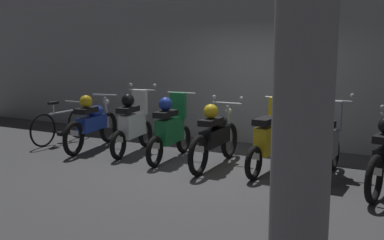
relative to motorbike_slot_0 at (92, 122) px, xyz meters
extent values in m
plane|color=#424244|center=(2.72, -0.24, -0.53)|extent=(80.00, 80.00, 0.00)
cube|color=#9EA0A3|center=(2.72, 2.12, 0.97)|extent=(16.00, 0.30, 2.98)
torus|color=black|center=(-0.10, 0.63, -0.20)|extent=(0.19, 0.66, 0.65)
torus|color=black|center=(0.11, -0.65, -0.20)|extent=(0.19, 0.66, 0.65)
cube|color=#1E389E|center=(0.00, -0.01, -0.01)|extent=(0.35, 0.86, 0.28)
ellipsoid|color=#1E389E|center=(-0.02, 0.14, 0.21)|extent=(0.33, 0.48, 0.22)
cube|color=black|center=(0.03, -0.19, 0.27)|extent=(0.32, 0.55, 0.10)
cylinder|color=#B7BABF|center=(-0.09, 0.53, 0.49)|extent=(0.56, 0.13, 0.04)
cylinder|color=#B7BABF|center=(-0.10, 0.58, 0.12)|extent=(0.08, 0.17, 0.65)
sphere|color=silver|center=(-0.10, 0.58, 0.34)|extent=(0.12, 0.12, 0.12)
cube|color=white|center=(0.10, -0.62, -0.10)|extent=(0.16, 0.04, 0.10)
sphere|color=gold|center=(0.03, -0.19, 0.44)|extent=(0.24, 0.24, 0.24)
torus|color=black|center=(0.82, 0.65, -0.26)|extent=(0.17, 0.54, 0.53)
torus|color=black|center=(1.00, -0.48, -0.26)|extent=(0.17, 0.54, 0.53)
cube|color=silver|center=(0.91, 0.09, 0.01)|extent=(0.33, 0.76, 0.44)
cube|color=silver|center=(0.85, 0.43, 0.41)|extent=(0.30, 0.16, 0.48)
cube|color=black|center=(0.93, -0.07, 0.33)|extent=(0.32, 0.55, 0.10)
cylinder|color=#B7BABF|center=(0.83, 0.56, 0.63)|extent=(0.56, 0.12, 0.04)
sphere|color=#B7BABF|center=(0.57, 0.52, 0.73)|extent=(0.07, 0.07, 0.07)
sphere|color=#B7BABF|center=(1.09, 0.60, 0.73)|extent=(0.07, 0.07, 0.07)
cylinder|color=#B7BABF|center=(0.82, 0.61, 0.16)|extent=(0.08, 0.15, 0.85)
sphere|color=silver|center=(0.82, 0.61, 0.48)|extent=(0.12, 0.12, 0.12)
cube|color=white|center=(0.99, -0.46, -0.16)|extent=(0.16, 0.04, 0.10)
sphere|color=black|center=(0.93, -0.07, 0.50)|extent=(0.24, 0.24, 0.24)
torus|color=black|center=(1.77, 0.53, -0.26)|extent=(0.13, 0.54, 0.53)
torus|color=black|center=(1.86, -0.61, -0.26)|extent=(0.13, 0.54, 0.53)
cube|color=#197238|center=(1.81, -0.04, 0.01)|extent=(0.27, 0.75, 0.44)
cube|color=#197238|center=(1.79, 0.30, 0.41)|extent=(0.29, 0.14, 0.48)
cube|color=black|center=(1.82, -0.20, 0.33)|extent=(0.28, 0.54, 0.10)
cylinder|color=#B7BABF|center=(1.78, 0.44, 0.63)|extent=(0.56, 0.08, 0.04)
cylinder|color=#B7BABF|center=(1.77, 0.49, 0.16)|extent=(0.07, 0.15, 0.85)
sphere|color=silver|center=(1.77, 0.49, 0.48)|extent=(0.12, 0.12, 0.12)
cube|color=white|center=(1.85, -0.59, -0.16)|extent=(0.16, 0.02, 0.10)
sphere|color=#1E389E|center=(1.82, -0.20, 0.50)|extent=(0.24, 0.24, 0.24)
torus|color=black|center=(2.70, 0.58, -0.20)|extent=(0.11, 0.65, 0.65)
torus|color=black|center=(2.74, -0.72, -0.20)|extent=(0.11, 0.65, 0.65)
cube|color=black|center=(2.72, -0.07, -0.01)|extent=(0.25, 0.84, 0.28)
ellipsoid|color=black|center=(2.71, 0.08, 0.21)|extent=(0.27, 0.45, 0.22)
cube|color=black|center=(2.72, -0.25, 0.27)|extent=(0.26, 0.53, 0.10)
cylinder|color=#B7BABF|center=(2.70, 0.47, 0.49)|extent=(0.56, 0.05, 0.04)
sphere|color=#B7BABF|center=(2.44, 0.46, 0.59)|extent=(0.07, 0.07, 0.07)
sphere|color=#B7BABF|center=(2.96, 0.48, 0.59)|extent=(0.07, 0.07, 0.07)
cylinder|color=#B7BABF|center=(2.70, 0.53, 0.12)|extent=(0.06, 0.16, 0.65)
sphere|color=silver|center=(2.70, 0.53, 0.34)|extent=(0.12, 0.12, 0.12)
cube|color=white|center=(2.74, -0.70, -0.10)|extent=(0.16, 0.02, 0.10)
sphere|color=gold|center=(2.72, -0.25, 0.44)|extent=(0.24, 0.24, 0.24)
torus|color=black|center=(3.66, 0.62, -0.26)|extent=(0.12, 0.53, 0.53)
torus|color=black|center=(3.59, -0.53, -0.26)|extent=(0.12, 0.53, 0.53)
cube|color=gold|center=(3.62, 0.04, 0.01)|extent=(0.27, 0.75, 0.44)
cube|color=gold|center=(3.65, 0.39, 0.41)|extent=(0.29, 0.14, 0.48)
cube|color=black|center=(3.61, -0.12, 0.33)|extent=(0.27, 0.53, 0.10)
cylinder|color=#B7BABF|center=(3.65, 0.53, 0.63)|extent=(0.56, 0.07, 0.04)
cylinder|color=#B7BABF|center=(3.66, 0.57, 0.16)|extent=(0.07, 0.15, 0.85)
sphere|color=silver|center=(3.66, 0.57, 0.48)|extent=(0.12, 0.12, 0.12)
cube|color=white|center=(3.59, -0.51, -0.16)|extent=(0.16, 0.02, 0.10)
torus|color=black|center=(4.54, 0.62, -0.26)|extent=(0.10, 0.53, 0.53)
torus|color=black|center=(4.51, -0.53, -0.26)|extent=(0.10, 0.53, 0.53)
cube|color=#9EA0A8|center=(4.53, 0.05, 0.01)|extent=(0.24, 0.74, 0.44)
cube|color=#9EA0A8|center=(4.54, 0.39, 0.41)|extent=(0.28, 0.13, 0.48)
cube|color=black|center=(4.52, -0.11, 0.33)|extent=(0.25, 0.53, 0.10)
cylinder|color=#B7BABF|center=(4.54, 0.53, 0.63)|extent=(0.56, 0.05, 0.04)
sphere|color=#B7BABF|center=(4.28, 0.54, 0.73)|extent=(0.07, 0.07, 0.07)
sphere|color=#B7BABF|center=(4.80, 0.53, 0.73)|extent=(0.07, 0.07, 0.07)
cylinder|color=#B7BABF|center=(4.54, 0.58, 0.16)|extent=(0.06, 0.15, 0.85)
sphere|color=silver|center=(4.54, 0.58, 0.48)|extent=(0.12, 0.12, 0.12)
cube|color=white|center=(4.52, -0.50, -0.16)|extent=(0.16, 0.02, 0.10)
torus|color=black|center=(5.34, -0.80, -0.20)|extent=(0.19, 0.66, 0.65)
sphere|color=#B7BABF|center=(5.26, 0.42, 0.59)|extent=(0.07, 0.07, 0.07)
cube|color=white|center=(5.34, -0.77, -0.10)|extent=(0.16, 0.04, 0.10)
torus|color=black|center=(-0.96, 0.70, -0.19)|extent=(0.05, 0.68, 0.68)
torus|color=black|center=(-0.97, -0.35, -0.19)|extent=(0.05, 0.68, 0.68)
cylinder|color=silver|center=(-0.97, 0.17, 0.11)|extent=(0.04, 0.68, 0.04)
cylinder|color=silver|center=(-0.97, -0.04, 0.21)|extent=(0.03, 0.03, 0.22)
cube|color=black|center=(-0.97, -0.04, 0.33)|extent=(0.10, 0.22, 0.05)
cylinder|color=#B7BABF|center=(-0.96, 0.57, 0.29)|extent=(0.50, 0.03, 0.03)
cylinder|color=black|center=(-0.97, 0.12, -0.34)|extent=(0.12, 0.10, 0.10)
cylinder|color=gray|center=(5.17, -3.85, 0.97)|extent=(0.42, 0.42, 2.98)
camera|label=1|loc=(6.00, -7.00, 1.52)|focal=43.43mm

